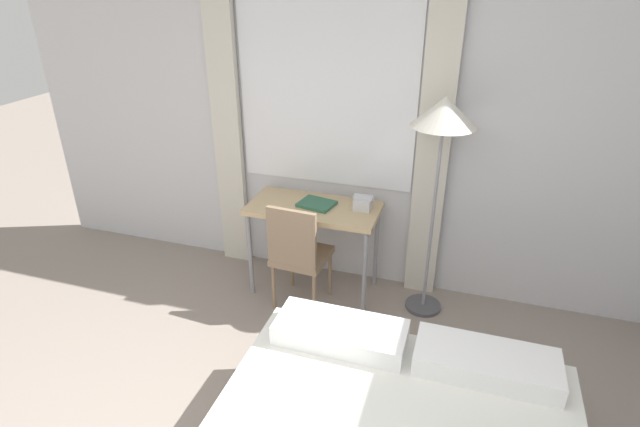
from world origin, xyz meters
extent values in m
cube|color=silver|center=(0.00, 2.76, 1.35)|extent=(5.76, 0.05, 2.70)
cube|color=white|center=(-0.21, 2.73, 1.60)|extent=(1.40, 0.01, 1.50)
cube|color=beige|center=(-1.05, 2.68, 1.30)|extent=(0.24, 0.06, 2.60)
cube|color=beige|center=(0.63, 2.68, 1.30)|extent=(0.24, 0.06, 2.60)
cube|color=tan|center=(-0.21, 2.42, 0.75)|extent=(1.02, 0.50, 0.04)
cylinder|color=gray|center=(-0.68, 2.21, 0.36)|extent=(0.04, 0.04, 0.73)
cylinder|color=gray|center=(0.26, 2.21, 0.36)|extent=(0.04, 0.04, 0.73)
cylinder|color=gray|center=(-0.68, 2.63, 0.36)|extent=(0.04, 0.04, 0.73)
cylinder|color=gray|center=(0.26, 2.63, 0.36)|extent=(0.04, 0.04, 0.73)
cube|color=#8C7259|center=(-0.24, 2.22, 0.42)|extent=(0.43, 0.43, 0.05)
cube|color=#8C7259|center=(-0.26, 2.04, 0.67)|extent=(0.38, 0.06, 0.45)
cylinder|color=#8C7259|center=(-0.42, 2.07, 0.20)|extent=(0.03, 0.03, 0.40)
cylinder|color=#8C7259|center=(-0.09, 2.04, 0.20)|extent=(0.03, 0.03, 0.40)
cylinder|color=#8C7259|center=(-0.40, 2.40, 0.20)|extent=(0.03, 0.03, 0.40)
cylinder|color=#8C7259|center=(-0.06, 2.38, 0.20)|extent=(0.03, 0.03, 0.40)
cube|color=white|center=(0.32, 1.29, 0.55)|extent=(0.75, 0.32, 0.12)
cube|color=white|center=(1.12, 1.29, 0.55)|extent=(0.75, 0.32, 0.12)
cylinder|color=#4C4C51|center=(0.70, 2.43, 0.01)|extent=(0.28, 0.28, 0.03)
cylinder|color=gray|center=(0.70, 2.43, 0.76)|extent=(0.02, 0.02, 1.45)
cone|color=silver|center=(0.70, 2.43, 1.58)|extent=(0.44, 0.44, 0.20)
cube|color=silver|center=(0.16, 2.50, 0.81)|extent=(0.13, 0.16, 0.08)
cube|color=silver|center=(0.16, 2.50, 0.86)|extent=(0.15, 0.06, 0.02)
cube|color=#33664C|center=(-0.19, 2.44, 0.78)|extent=(0.30, 0.26, 0.02)
cube|color=white|center=(-0.19, 2.44, 0.78)|extent=(0.28, 0.25, 0.01)
camera|label=1|loc=(0.90, -0.89, 2.43)|focal=28.00mm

